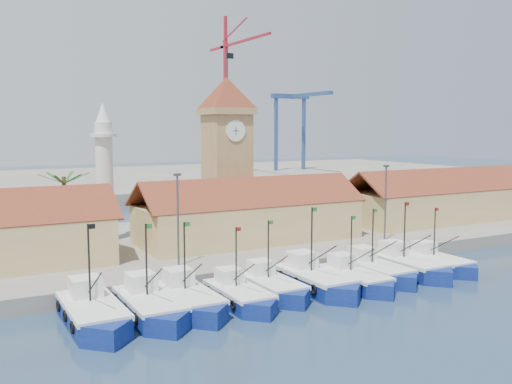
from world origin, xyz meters
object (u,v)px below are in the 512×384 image
boat_5 (317,282)px  clock_tower (227,151)px  boat_0 (94,316)px  minaret (105,172)px

boat_5 → clock_tower: (2.13, 23.30, 11.13)m
boat_0 → clock_tower: size_ratio=0.47×
clock_tower → boat_0: bearing=-134.0°
boat_0 → clock_tower: 33.90m
minaret → boat_5: bearing=-63.0°
clock_tower → minaret: bearing=172.4°
boat_5 → minaret: 29.75m
boat_0 → minaret: bearing=73.9°
boat_0 → boat_5: (20.11, -0.25, -0.01)m
boat_5 → clock_tower: bearing=84.8°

